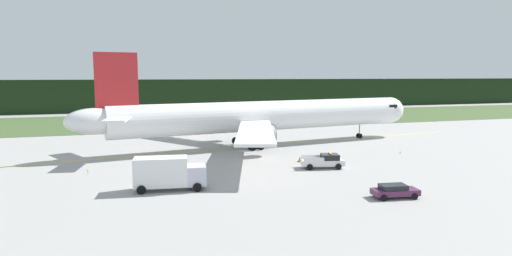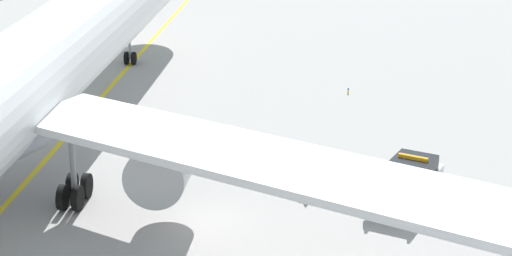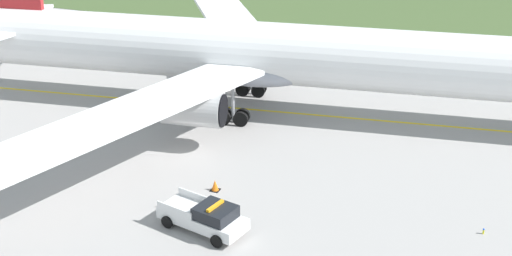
{
  "view_description": "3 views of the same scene",
  "coord_description": "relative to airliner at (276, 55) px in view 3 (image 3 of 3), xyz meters",
  "views": [
    {
      "loc": [
        -18.69,
        -56.99,
        11.73
      ],
      "look_at": [
        1.05,
        7.54,
        3.26
      ],
      "focal_mm": 29.75,
      "sensor_mm": 36.0,
      "label": 1
    },
    {
      "loc": [
        -34.68,
        -12.65,
        18.03
      ],
      "look_at": [
        5.93,
        -1.52,
        2.5
      ],
      "focal_mm": 64.16,
      "sensor_mm": 36.0,
      "label": 2
    },
    {
      "loc": [
        19.85,
        -39.48,
        21.59
      ],
      "look_at": [
        4.16,
        1.17,
        2.11
      ],
      "focal_mm": 47.57,
      "sensor_mm": 36.0,
      "label": 3
    }
  ],
  "objects": [
    {
      "name": "ground",
      "position": [
        -2.74,
        -9.26,
        -4.91
      ],
      "size": [
        320.0,
        320.0,
        0.0
      ],
      "primitive_type": "plane",
      "color": "#9E9B98"
    },
    {
      "name": "taxiway_centerline_main",
      "position": [
        0.77,
        0.11,
        -4.9
      ],
      "size": [
        80.66,
        12.3,
        0.01
      ],
      "primitive_type": "cube",
      "rotation": [
        0.0,
        0.0,
        0.15
      ],
      "color": "yellow",
      "rests_on": "ground"
    },
    {
      "name": "airliner",
      "position": [
        0.0,
        0.0,
        0.0
      ],
      "size": [
        59.97,
        47.68,
        14.87
      ],
      "color": "white",
      "rests_on": "ground"
    },
    {
      "name": "ops_pickup_truck",
      "position": [
        2.24,
        -18.36,
        -4.0
      ],
      "size": [
        5.64,
        3.25,
        1.94
      ],
      "color": "silver",
      "rests_on": "ground"
    },
    {
      "name": "apron_cone",
      "position": [
        0.82,
        -13.87,
        -4.54
      ],
      "size": [
        0.6,
        0.6,
        0.75
      ],
      "color": "black",
      "rests_on": "ground"
    },
    {
      "name": "taxiway_edge_light_east",
      "position": [
        17.4,
        -12.96,
        -4.71
      ],
      "size": [
        0.12,
        0.12,
        0.36
      ],
      "color": "yellow",
      "rests_on": "ground"
    }
  ]
}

